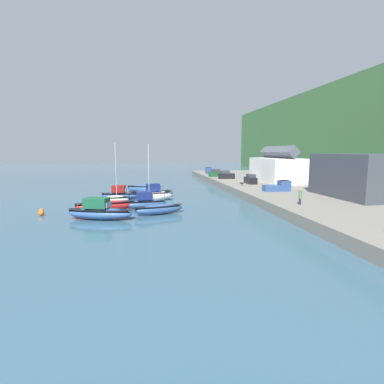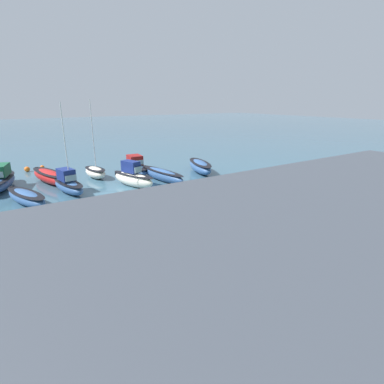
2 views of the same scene
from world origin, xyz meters
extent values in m
plane|color=#385B70|center=(0.00, 0.00, 0.00)|extent=(320.00, 320.00, 0.00)
cube|color=gray|center=(0.00, 27.87, 0.69)|extent=(120.70, 26.21, 1.39)
cube|color=white|center=(-17.56, 28.41, 4.14)|extent=(15.53, 8.28, 5.51)
cube|color=#515660|center=(-17.56, 28.41, 8.31)|extent=(15.84, 2.84, 2.84)
cube|color=#3D424C|center=(6.86, 30.49, 4.75)|extent=(14.07, 8.46, 6.73)
cube|color=slate|center=(6.86, 26.32, 4.75)|extent=(13.36, 0.10, 4.04)
ellipsoid|color=#33568E|center=(-13.23, -2.41, 0.82)|extent=(4.31, 7.70, 1.65)
ellipsoid|color=black|center=(-13.23, -2.41, 1.40)|extent=(4.44, 7.87, 0.12)
cube|color=black|center=(-14.30, -5.75, 1.15)|extent=(0.43, 0.38, 0.56)
ellipsoid|color=#33568E|center=(-6.66, -1.31, 0.73)|extent=(2.65, 8.39, 1.47)
ellipsoid|color=black|center=(-6.66, -1.31, 1.25)|extent=(2.73, 8.56, 0.12)
cube|color=black|center=(-6.14, -5.20, 1.03)|extent=(0.39, 0.33, 0.56)
ellipsoid|color=white|center=(-2.58, -0.75, 0.84)|extent=(3.43, 6.39, 1.68)
ellipsoid|color=black|center=(-2.58, -0.75, 1.43)|extent=(3.53, 6.53, 0.12)
cube|color=navy|center=(-2.48, -1.05, 2.34)|extent=(1.76, 2.43, 1.32)
cube|color=#8CA5B2|center=(-2.88, 0.13, 2.15)|extent=(0.98, 0.42, 0.66)
cube|color=black|center=(-1.62, -3.56, 1.18)|extent=(0.43, 0.38, 0.56)
ellipsoid|color=#33568E|center=(4.30, -2.26, 0.69)|extent=(2.86, 6.34, 1.38)
ellipsoid|color=black|center=(4.30, -2.26, 1.17)|extent=(2.95, 6.47, 0.12)
cube|color=navy|center=(4.36, -2.56, 2.00)|extent=(1.68, 2.35, 1.25)
cube|color=#8CA5B2|center=(4.13, -1.36, 1.82)|extent=(1.17, 0.32, 0.62)
cylinder|color=silver|center=(4.22, -1.81, 5.49)|extent=(0.10, 0.10, 8.22)
ellipsoid|color=#33568E|center=(8.57, -0.52, 0.68)|extent=(3.77, 7.01, 1.36)
ellipsoid|color=black|center=(8.57, -0.52, 1.16)|extent=(3.88, 7.16, 0.12)
cube|color=black|center=(9.57, -3.59, 0.95)|extent=(0.43, 0.38, 0.56)
ellipsoid|color=#33568E|center=(-5.46, -6.75, 0.63)|extent=(2.74, 6.68, 1.27)
ellipsoid|color=black|center=(-5.46, -6.75, 1.08)|extent=(2.84, 6.81, 0.12)
cube|color=maroon|center=(-5.49, -7.08, 1.87)|extent=(1.86, 2.40, 1.22)
cube|color=#8CA5B2|center=(-5.39, -5.79, 1.69)|extent=(1.53, 0.21, 0.61)
cube|color=black|center=(-5.70, -9.84, 0.89)|extent=(0.38, 0.31, 0.56)
ellipsoid|color=white|center=(-0.03, -7.26, 0.73)|extent=(2.43, 4.64, 1.45)
ellipsoid|color=black|center=(-0.03, -7.26, 1.24)|extent=(2.51, 4.74, 0.12)
cylinder|color=silver|center=(-0.08, -6.93, 5.63)|extent=(0.10, 0.10, 8.36)
ellipsoid|color=red|center=(5.35, -7.99, 0.77)|extent=(3.83, 8.56, 1.54)
ellipsoid|color=black|center=(5.35, -7.99, 1.31)|extent=(3.95, 8.74, 0.12)
cube|color=black|center=(6.23, -11.84, 1.08)|extent=(0.41, 0.35, 0.56)
ellipsoid|color=#33568E|center=(10.51, -8.04, 0.74)|extent=(4.56, 8.59, 1.47)
ellipsoid|color=black|center=(10.51, -8.04, 1.25)|extent=(4.70, 8.78, 0.12)
cube|color=#195638|center=(10.40, -8.43, 2.11)|extent=(2.52, 3.27, 1.27)
cube|color=#8CA5B2|center=(10.84, -6.90, 1.92)|extent=(1.58, 0.54, 0.63)
cube|color=black|center=(9.44, -11.81, 1.03)|extent=(0.42, 0.37, 0.56)
cube|color=black|center=(-14.49, 20.70, 2.09)|extent=(4.24, 1.89, 1.40)
cube|color=#333842|center=(-14.18, 20.69, 3.17)|extent=(2.34, 1.58, 0.76)
cube|color=#1E4C2D|center=(-33.58, 17.57, 2.09)|extent=(2.03, 4.29, 1.40)
cube|color=#333842|center=(-33.56, 17.26, 3.17)|extent=(1.66, 2.39, 0.76)
cube|color=black|center=(-26.95, 18.65, 2.09)|extent=(2.34, 4.40, 1.40)
cube|color=#333842|center=(-26.99, 18.34, 3.17)|extent=(1.82, 2.49, 0.76)
cube|color=#2D4C84|center=(-44.22, 17.88, 1.94)|extent=(3.62, 2.20, 1.10)
cube|color=#2D4C84|center=(-46.24, 18.00, 2.34)|extent=(2.00, 2.01, 1.90)
cube|color=#2D333D|center=(-46.24, 18.00, 3.04)|extent=(1.72, 1.89, 0.50)
cube|color=#2D4C84|center=(-1.77, 20.40, 1.94)|extent=(2.17, 3.60, 1.10)
cube|color=#2D4C84|center=(-1.67, 22.42, 2.34)|extent=(1.99, 1.98, 1.90)
cube|color=#2D333D|center=(-1.67, 22.42, 3.04)|extent=(1.88, 1.71, 0.50)
cylinder|color=#232838|center=(11.80, 18.16, 1.81)|extent=(0.32, 0.32, 0.85)
cylinder|color=#4C7A4C|center=(11.80, 18.16, 2.76)|extent=(0.40, 0.40, 1.05)
sphere|color=tan|center=(11.80, 18.16, 3.41)|extent=(0.24, 0.24, 0.24)
cylinder|color=black|center=(-11.12, 17.64, 1.53)|extent=(0.12, 0.12, 0.28)
ellipsoid|color=black|center=(-11.12, 17.64, 1.85)|extent=(0.42, 0.84, 0.36)
sphere|color=black|center=(-11.06, 17.29, 1.95)|extent=(0.22, 0.22, 0.22)
sphere|color=orange|center=(5.03, -16.77, 0.29)|extent=(0.59, 0.59, 0.59)
sphere|color=orange|center=(7.07, -16.12, 0.37)|extent=(0.74, 0.74, 0.74)
camera|label=1|loc=(48.75, -2.33, 8.53)|focal=28.00mm
camera|label=2|loc=(10.21, 31.31, 9.70)|focal=28.00mm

